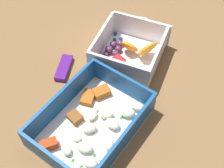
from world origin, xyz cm
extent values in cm
cube|color=brown|center=(0.00, 0.00, 1.00)|extent=(80.00, 80.00, 2.00)
cube|color=white|center=(-11.22, -1.97, 2.30)|extent=(22.65, 17.77, 0.60)
cube|color=#19518C|center=(-21.22, -0.59, 5.15)|extent=(2.65, 15.02, 5.10)
cube|color=#19518C|center=(-1.22, -3.34, 5.15)|extent=(2.65, 15.02, 5.10)
cube|color=#19518C|center=(-10.24, 5.21, 5.15)|extent=(19.49, 3.26, 5.10)
cube|color=#19518C|center=(-12.21, -9.14, 5.15)|extent=(19.49, 3.26, 5.10)
ellipsoid|color=beige|center=(-9.64, -1.18, 3.38)|extent=(2.35, 1.73, 1.12)
ellipsoid|color=beige|center=(-17.87, -0.66, 3.45)|extent=(2.68, 2.94, 1.21)
ellipsoid|color=beige|center=(-9.51, -5.46, 3.62)|extent=(2.55, 3.24, 1.45)
ellipsoid|color=beige|center=(-3.74, -7.93, 3.56)|extent=(2.10, 2.87, 1.37)
ellipsoid|color=beige|center=(-12.36, -2.10, 3.53)|extent=(3.15, 3.22, 1.33)
ellipsoid|color=beige|center=(-13.40, -6.79, 3.41)|extent=(2.78, 2.45, 1.16)
ellipsoid|color=beige|center=(-16.08, -3.32, 3.64)|extent=(2.55, 3.27, 1.48)
ellipsoid|color=beige|center=(-5.98, -6.81, 3.63)|extent=(2.94, 3.46, 1.47)
ellipsoid|color=beige|center=(-14.96, -0.88, 3.30)|extent=(1.87, 2.30, 1.00)
ellipsoid|color=beige|center=(-17.99, -5.54, 3.59)|extent=(2.05, 2.87, 1.41)
ellipsoid|color=beige|center=(-8.17, -3.43, 3.54)|extent=(3.06, 3.27, 1.34)
cube|color=#AD5B1E|center=(-6.32, 1.77, 3.20)|extent=(3.85, 3.03, 1.19)
cube|color=#AD5B1E|center=(-3.98, 0.27, 3.38)|extent=(4.07, 3.80, 1.57)
cube|color=red|center=(-18.54, 2.62, 3.49)|extent=(3.45, 3.33, 1.78)
cube|color=brown|center=(-11.48, 1.59, 3.30)|extent=(3.01, 3.23, 1.41)
cube|color=#387A33|center=(-14.98, -3.26, 2.70)|extent=(0.60, 0.40, 0.20)
cube|color=#387A33|center=(-7.12, -6.07, 2.70)|extent=(0.60, 0.40, 0.20)
cube|color=#387A33|center=(-7.99, -1.32, 2.70)|extent=(0.60, 0.40, 0.20)
cube|color=#387A33|center=(-18.80, -2.50, 2.70)|extent=(0.60, 0.40, 0.20)
cube|color=#387A33|center=(-19.09, -4.40, 2.70)|extent=(0.60, 0.40, 0.20)
cube|color=#387A33|center=(-16.21, -5.43, 2.70)|extent=(0.60, 0.40, 0.20)
cube|color=white|center=(8.08, -0.29, 2.30)|extent=(15.81, 15.10, 0.60)
cube|color=white|center=(1.16, -0.99, 5.44)|extent=(1.98, 13.69, 5.67)
cube|color=white|center=(14.99, 0.41, 5.44)|extent=(1.98, 13.69, 5.67)
cube|color=white|center=(7.41, 6.23, 5.44)|extent=(13.29, 1.94, 5.67)
cube|color=white|center=(8.74, -6.81, 5.44)|extent=(13.29, 1.94, 5.67)
ellipsoid|color=orange|center=(9.75, -3.93, 5.24)|extent=(5.97, 5.30, 5.07)
ellipsoid|color=orange|center=(8.91, -0.15, 4.83)|extent=(3.70, 4.39, 4.26)
cube|color=#F4EACC|center=(5.19, -2.95, 3.53)|extent=(3.89, 3.76, 1.87)
cube|color=red|center=(5.23, 0.78, 3.36)|extent=(2.64, 3.03, 1.53)
sphere|color=#562D4C|center=(9.02, 4.14, 3.41)|extent=(1.63, 1.63, 1.63)
sphere|color=#562D4C|center=(10.05, 2.95, 3.41)|extent=(1.62, 1.62, 1.62)
sphere|color=#562D4C|center=(6.77, 2.38, 3.38)|extent=(1.57, 1.57, 1.57)
sphere|color=#562D4C|center=(7.03, 4.21, 3.54)|extent=(1.88, 1.88, 1.88)
sphere|color=#562D4C|center=(8.32, 2.46, 3.41)|extent=(1.62, 1.62, 1.62)
sphere|color=#562D4C|center=(5.37, 4.25, 3.36)|extent=(1.52, 1.52, 1.52)
cone|color=red|center=(2.62, 2.68, 3.70)|extent=(2.74, 2.74, 2.19)
sphere|color=navy|center=(10.92, 4.84, 3.06)|extent=(0.92, 0.92, 0.92)
sphere|color=navy|center=(12.75, 5.60, 3.09)|extent=(0.99, 0.99, 0.99)
sphere|color=navy|center=(11.94, 3.73, 3.09)|extent=(0.98, 0.98, 0.98)
cube|color=#51197A|center=(-1.66, 10.75, 2.60)|extent=(7.40, 4.45, 1.20)
cylinder|color=white|center=(18.53, 1.41, 3.04)|extent=(3.81, 3.81, 2.07)
camera|label=1|loc=(-33.94, -18.32, 52.01)|focal=47.50mm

